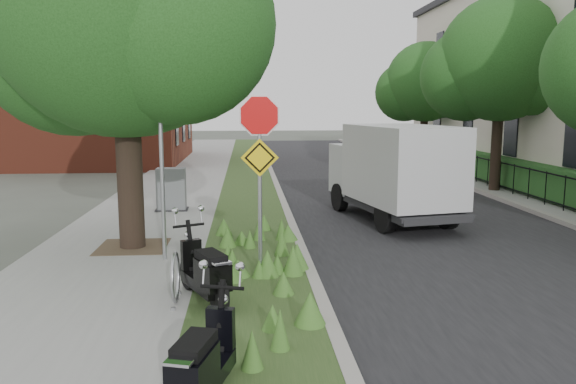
# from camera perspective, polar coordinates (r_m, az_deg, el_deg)

# --- Properties ---
(ground) EXTENTS (120.00, 120.00, 0.00)m
(ground) POSITION_cam_1_polar(r_m,az_deg,el_deg) (9.42, 5.97, -10.03)
(ground) COLOR #4C5147
(ground) RESTS_ON ground
(sidewalk_near) EXTENTS (3.50, 60.00, 0.12)m
(sidewalk_near) POSITION_cam_1_polar(r_m,az_deg,el_deg) (19.19, -12.10, -0.32)
(sidewalk_near) COLOR gray
(sidewalk_near) RESTS_ON ground
(verge) EXTENTS (2.00, 60.00, 0.12)m
(verge) POSITION_cam_1_polar(r_m,az_deg,el_deg) (19.01, -3.86, -0.23)
(verge) COLOR #304B20
(verge) RESTS_ON ground
(kerb_near) EXTENTS (0.20, 60.00, 0.13)m
(kerb_near) POSITION_cam_1_polar(r_m,az_deg,el_deg) (19.04, -0.85, -0.18)
(kerb_near) COLOR #9E9991
(kerb_near) RESTS_ON ground
(road) EXTENTS (7.00, 60.00, 0.01)m
(road) POSITION_cam_1_polar(r_m,az_deg,el_deg) (19.57, 9.44, -0.23)
(road) COLOR black
(road) RESTS_ON ground
(kerb_far) EXTENTS (0.20, 60.00, 0.13)m
(kerb_far) POSITION_cam_1_polar(r_m,az_deg,el_deg) (20.67, 18.91, 0.06)
(kerb_far) COLOR #9E9991
(kerb_far) RESTS_ON ground
(footpath_far) EXTENTS (3.20, 60.00, 0.12)m
(footpath_far) POSITION_cam_1_polar(r_m,az_deg,el_deg) (21.40, 23.10, 0.09)
(footpath_far) COLOR gray
(footpath_far) RESTS_ON ground
(street_tree_main) EXTENTS (6.21, 5.54, 7.66)m
(street_tree_main) POSITION_cam_1_polar(r_m,az_deg,el_deg) (12.02, -16.76, 16.89)
(street_tree_main) COLOR black
(street_tree_main) RESTS_ON ground
(bare_post) EXTENTS (0.08, 0.08, 4.00)m
(bare_post) POSITION_cam_1_polar(r_m,az_deg,el_deg) (10.73, -12.73, 3.69)
(bare_post) COLOR #A5A8AD
(bare_post) RESTS_ON ground
(bike_hoop) EXTENTS (0.06, 0.78, 0.77)m
(bike_hoop) POSITION_cam_1_polar(r_m,az_deg,el_deg) (8.63, -11.37, -8.49)
(bike_hoop) COLOR #A5A8AD
(bike_hoop) RESTS_ON ground
(sign_assembly) EXTENTS (0.94, 0.08, 3.22)m
(sign_assembly) POSITION_cam_1_polar(r_m,az_deg,el_deg) (9.39, -2.90, 4.46)
(sign_assembly) COLOR #A5A8AD
(sign_assembly) RESTS_ON ground
(fence_far) EXTENTS (0.04, 24.00, 1.00)m
(fence_far) POSITION_cam_1_polar(r_m,az_deg,el_deg) (20.88, 20.76, 1.72)
(fence_far) COLOR black
(fence_far) RESTS_ON ground
(hedge_far) EXTENTS (1.00, 24.00, 1.10)m
(hedge_far) POSITION_cam_1_polar(r_m,az_deg,el_deg) (21.19, 22.47, 1.72)
(hedge_far) COLOR #1C4E20
(hedge_far) RESTS_ON footpath_far
(brick_building) EXTENTS (9.40, 10.40, 8.30)m
(brick_building) POSITION_cam_1_polar(r_m,az_deg,el_deg) (31.79, -18.96, 10.45)
(brick_building) COLOR maroon
(brick_building) RESTS_ON ground
(far_tree_b) EXTENTS (4.83, 4.31, 6.56)m
(far_tree_b) POSITION_cam_1_polar(r_m,az_deg,el_deg) (20.72, 20.59, 11.93)
(far_tree_b) COLOR black
(far_tree_b) RESTS_ON ground
(far_tree_c) EXTENTS (4.37, 3.89, 5.93)m
(far_tree_c) POSITION_cam_1_polar(r_m,az_deg,el_deg) (28.17, 13.65, 10.42)
(far_tree_c) COLOR black
(far_tree_c) RESTS_ON ground
(scooter_near) EXTENTS (0.89, 1.59, 0.82)m
(scooter_near) POSITION_cam_1_polar(r_m,az_deg,el_deg) (8.46, -8.19, -8.62)
(scooter_near) COLOR black
(scooter_near) RESTS_ON ground
(scooter_far) EXTENTS (0.62, 1.59, 0.77)m
(scooter_far) POSITION_cam_1_polar(r_m,az_deg,el_deg) (5.73, -8.87, -17.62)
(scooter_far) COLOR black
(scooter_far) RESTS_ON ground
(box_truck) EXTENTS (2.77, 5.04, 2.16)m
(box_truck) POSITION_cam_1_polar(r_m,az_deg,el_deg) (14.95, 10.70, 2.40)
(box_truck) COLOR #262628
(box_truck) RESTS_ON ground
(utility_cabinet) EXTENTS (0.90, 0.61, 1.19)m
(utility_cabinet) POSITION_cam_1_polar(r_m,az_deg,el_deg) (16.04, -11.76, 0.20)
(utility_cabinet) COLOR #262628
(utility_cabinet) RESTS_ON ground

